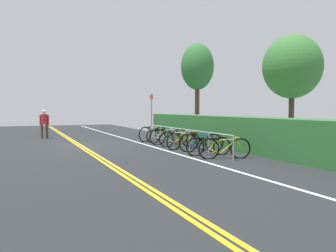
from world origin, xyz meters
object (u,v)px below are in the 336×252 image
bicycle_4 (183,141)px  bicycle_6 (209,146)px  pedestrian (44,122)px  tree_near_left (197,67)px  bicycle_0 (153,134)px  bicycle_3 (178,139)px  bike_rack (181,133)px  sign_post_near (151,112)px  bicycle_1 (163,136)px  bicycle_5 (201,143)px  bicycle_2 (169,137)px  bicycle_7 (225,148)px  tree_mid (292,67)px

bicycle_4 → bicycle_6: bicycle_4 is taller
bicycle_6 → pedestrian: (-9.36, -4.82, 0.57)m
bicycle_4 → tree_near_left: (-6.74, 4.28, 3.88)m
bicycle_0 → bicycle_3: 2.69m
bike_rack → bicycle_3: bike_rack is taller
bicycle_4 → sign_post_near: (-4.62, 0.38, 1.10)m
bike_rack → bicycle_4: (0.38, -0.09, -0.27)m
bicycle_1 → bicycle_5: (3.66, 0.01, 0.02)m
bike_rack → bicycle_3: size_ratio=4.61×
pedestrian → bicycle_5: bearing=31.0°
bicycle_2 → bicycle_6: 3.75m
bicycle_5 → bicycle_7: 1.86m
bicycle_2 → sign_post_near: 3.04m
bicycle_0 → tree_near_left: tree_near_left is taller
bicycle_1 → bicycle_2: bicycle_2 is taller
bicycle_0 → bicycle_5: 4.61m
bicycle_0 → tree_near_left: size_ratio=0.30×
tree_mid → bicycle_3: bearing=-118.9°
bike_rack → bicycle_0: size_ratio=4.44×
bicycle_5 → tree_mid: size_ratio=0.36×
sign_post_near → bicycle_6: bearing=-3.2°
bike_rack → bicycle_2: 1.42m
bicycle_3 → bicycle_6: (2.86, -0.17, 0.00)m
bicycle_0 → bicycle_2: 1.80m
bicycle_0 → tree_near_left: 6.53m
tree_near_left → bicycle_0: bearing=-53.2°
bike_rack → tree_mid: 5.30m
bicycle_1 → bicycle_2: 0.86m
bicycle_7 → sign_post_near: (-7.49, 0.30, 1.10)m
bicycle_4 → bicycle_7: bicycle_7 is taller
bike_rack → bicycle_2: size_ratio=4.35×
bicycle_1 → bicycle_3: (1.75, -0.05, 0.00)m
tree_mid → bicycle_6: bearing=-82.1°
pedestrian → sign_post_near: 5.91m
bicycle_2 → bicycle_7: size_ratio=1.00×
bike_rack → bicycle_5: bike_rack is taller
bicycle_2 → bicycle_3: 0.89m
bike_rack → bicycle_6: size_ratio=4.53×
sign_post_near → pedestrian: bearing=-118.1°
bicycle_0 → sign_post_near: 1.53m
bicycle_3 → tree_near_left: 8.14m
bicycle_6 → bicycle_7: 0.91m
bicycle_1 → tree_near_left: 6.96m
bicycle_5 → bicycle_2: bearing=-177.8°
bike_rack → bicycle_5: (1.41, 0.14, -0.26)m
bicycle_7 → tree_mid: size_ratio=0.37×
pedestrian → bicycle_7: bearing=25.5°
bicycle_4 → tree_near_left: 8.88m
bicycle_7 → tree_near_left: size_ratio=0.30×
bicycle_2 → sign_post_near: (-2.84, 0.25, 1.08)m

